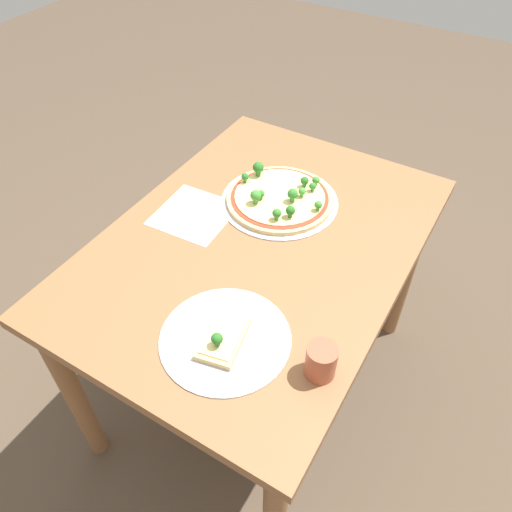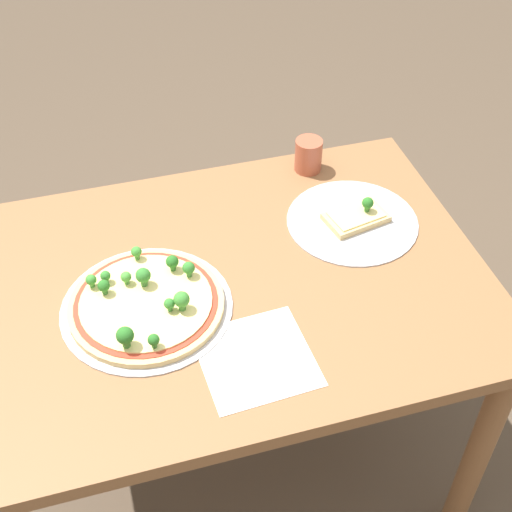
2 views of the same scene
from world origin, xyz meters
name	(u,v)px [view 1 (image 1 of 2)]	position (x,y,z in m)	size (l,w,h in m)	color
ground_plane	(258,381)	(0.00, 0.00, 0.00)	(8.00, 8.00, 0.00)	brown
dining_table	(259,266)	(0.00, 0.00, 0.66)	(1.15, 0.83, 0.77)	brown
pizza_tray_whole	(280,198)	(0.19, 0.03, 0.78)	(0.37, 0.37, 0.07)	#B7B7BC
pizza_tray_slice	(224,339)	(-0.34, -0.11, 0.78)	(0.32, 0.32, 0.06)	#B7B7BC
drinking_cup	(321,361)	(-0.30, -0.34, 0.81)	(0.07, 0.07, 0.09)	#AD5138
paper_menu	(195,213)	(0.00, 0.23, 0.77)	(0.22, 0.22, 0.00)	white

